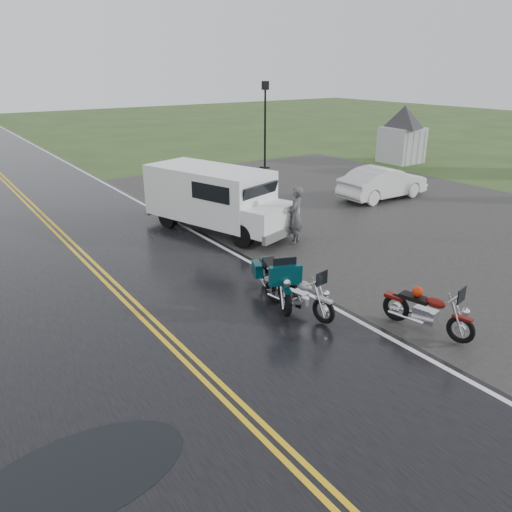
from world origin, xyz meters
The scene contains 11 objects.
ground centered at (0.00, 0.00, 0.00)m, with size 120.00×120.00×0.00m, color #2D471E.
road centered at (0.00, 10.00, 0.02)m, with size 8.00×100.00×0.04m, color black.
parking_pad centered at (11.00, 5.00, 0.01)m, with size 14.00×24.00×0.03m, color black.
visitor_center centered at (20.00, 12.00, 2.40)m, with size 16.00×10.00×4.80m, color #A8AAAD, non-canonical shape.
motorcycle_red centered at (4.78, -2.37, 0.58)m, with size 0.72×1.97×1.17m, color #590E0A, non-canonical shape.
motorcycle_teal centered at (2.60, 0.55, 0.68)m, with size 0.84×2.31×1.36m, color #053239, non-canonical shape.
motorcycle_silver centered at (3.07, -0.18, 0.59)m, with size 0.72×1.98×1.17m, color #95989B, non-canonical shape.
van_white centered at (4.35, 4.94, 1.09)m, with size 2.08×5.53×2.17m, color white, non-canonical shape.
person_at_van centered at (5.93, 4.35, 0.91)m, with size 0.66×0.44×1.82m, color #444449.
sedan_white centered at (12.56, 6.69, 0.68)m, with size 1.43×4.10×1.35m, color silver.
lamp_post_far_right centered at (12.35, 14.94, 2.31)m, with size 0.40×0.40×4.62m, color black, non-canonical shape.
Camera 1 is at (-3.63, -7.28, 5.33)m, focal length 35.00 mm.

